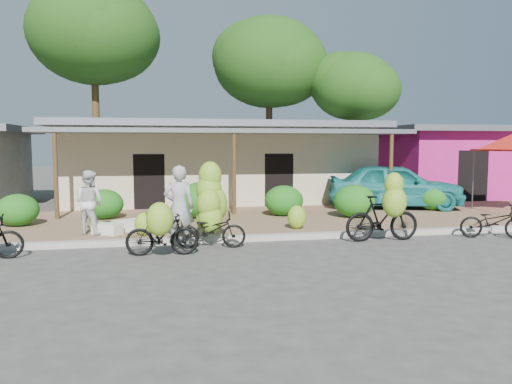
{
  "coord_description": "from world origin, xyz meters",
  "views": [
    {
      "loc": [
        -2.45,
        -10.27,
        2.43
      ],
      "look_at": [
        0.03,
        2.47,
        1.2
      ],
      "focal_mm": 35.0,
      "sensor_mm": 36.0,
      "label": 1
    }
  ],
  "objects_px": {
    "bike_far_right": "(494,222)",
    "vendor": "(179,207)",
    "bike_right": "(385,214)",
    "bike_left": "(162,231)",
    "tree_center_right": "(265,61)",
    "bystander": "(89,202)",
    "bike_center": "(210,212)",
    "sack_near": "(129,225)",
    "tree_far_center": "(90,31)",
    "sack_far": "(107,229)",
    "teal_van": "(395,186)",
    "tree_near_right": "(349,85)"
  },
  "relations": [
    {
      "from": "bike_far_right",
      "to": "vendor",
      "type": "bearing_deg",
      "value": 109.28
    },
    {
      "from": "bike_right",
      "to": "bike_left",
      "type": "bearing_deg",
      "value": 96.75
    },
    {
      "from": "tree_center_right",
      "to": "bystander",
      "type": "height_order",
      "value": "tree_center_right"
    },
    {
      "from": "bike_center",
      "to": "bike_right",
      "type": "bearing_deg",
      "value": -89.75
    },
    {
      "from": "bike_right",
      "to": "sack_near",
      "type": "height_order",
      "value": "bike_right"
    },
    {
      "from": "tree_far_center",
      "to": "sack_far",
      "type": "bearing_deg",
      "value": -81.77
    },
    {
      "from": "bike_center",
      "to": "bystander",
      "type": "relative_size",
      "value": 1.23
    },
    {
      "from": "bike_right",
      "to": "bystander",
      "type": "bearing_deg",
      "value": 75.68
    },
    {
      "from": "bike_right",
      "to": "sack_far",
      "type": "distance_m",
      "value": 7.1
    },
    {
      "from": "sack_near",
      "to": "bystander",
      "type": "height_order",
      "value": "bystander"
    },
    {
      "from": "bike_center",
      "to": "teal_van",
      "type": "distance_m",
      "value": 8.8
    },
    {
      "from": "sack_near",
      "to": "vendor",
      "type": "bearing_deg",
      "value": -57.5
    },
    {
      "from": "tree_center_right",
      "to": "bike_far_right",
      "type": "relative_size",
      "value": 5.27
    },
    {
      "from": "tree_far_center",
      "to": "sack_near",
      "type": "distance_m",
      "value": 15.04
    },
    {
      "from": "bystander",
      "to": "bike_right",
      "type": "bearing_deg",
      "value": -167.79
    },
    {
      "from": "bike_left",
      "to": "teal_van",
      "type": "height_order",
      "value": "teal_van"
    },
    {
      "from": "tree_far_center",
      "to": "bike_left",
      "type": "distance_m",
      "value": 17.53
    },
    {
      "from": "sack_near",
      "to": "bike_far_right",
      "type": "bearing_deg",
      "value": -13.97
    },
    {
      "from": "sack_near",
      "to": "bystander",
      "type": "distance_m",
      "value": 1.23
    },
    {
      "from": "bike_left",
      "to": "bystander",
      "type": "xyz_separation_m",
      "value": [
        -1.82,
        2.52,
        0.38
      ]
    },
    {
      "from": "tree_near_right",
      "to": "bike_left",
      "type": "xyz_separation_m",
      "value": [
        -9.73,
        -14.02,
        -4.97
      ]
    },
    {
      "from": "tree_near_right",
      "to": "bike_right",
      "type": "bearing_deg",
      "value": -107.6
    },
    {
      "from": "bike_center",
      "to": "bystander",
      "type": "bearing_deg",
      "value": 68.96
    },
    {
      "from": "tree_center_right",
      "to": "bike_left",
      "type": "relative_size",
      "value": 5.74
    },
    {
      "from": "bike_center",
      "to": "bike_far_right",
      "type": "relative_size",
      "value": 1.15
    },
    {
      "from": "tree_far_center",
      "to": "bystander",
      "type": "bearing_deg",
      "value": -83.63
    },
    {
      "from": "sack_near",
      "to": "bike_right",
      "type": "bearing_deg",
      "value": -19.51
    },
    {
      "from": "bike_far_right",
      "to": "bike_center",
      "type": "bearing_deg",
      "value": 107.85
    },
    {
      "from": "tree_center_right",
      "to": "bike_left",
      "type": "distance_m",
      "value": 18.17
    },
    {
      "from": "bike_right",
      "to": "bystander",
      "type": "xyz_separation_m",
      "value": [
        -7.3,
        1.9,
        0.24
      ]
    },
    {
      "from": "bike_center",
      "to": "sack_near",
      "type": "distance_m",
      "value": 2.79
    },
    {
      "from": "teal_van",
      "to": "tree_center_right",
      "type": "bearing_deg",
      "value": 31.05
    },
    {
      "from": "bike_left",
      "to": "sack_far",
      "type": "distance_m",
      "value": 2.8
    },
    {
      "from": "bike_right",
      "to": "tree_center_right",
      "type": "bearing_deg",
      "value": -0.68
    },
    {
      "from": "bike_center",
      "to": "sack_near",
      "type": "relative_size",
      "value": 2.39
    },
    {
      "from": "bike_left",
      "to": "vendor",
      "type": "xyz_separation_m",
      "value": [
        0.42,
        0.87,
        0.41
      ]
    },
    {
      "from": "teal_van",
      "to": "bystander",
      "type": "bearing_deg",
      "value": 124.61
    },
    {
      "from": "bike_far_right",
      "to": "sack_near",
      "type": "relative_size",
      "value": 2.07
    },
    {
      "from": "bike_center",
      "to": "bystander",
      "type": "distance_m",
      "value": 3.34
    },
    {
      "from": "tree_far_center",
      "to": "bike_center",
      "type": "bearing_deg",
      "value": -72.97
    },
    {
      "from": "tree_near_right",
      "to": "sack_far",
      "type": "bearing_deg",
      "value": -133.73
    },
    {
      "from": "bike_left",
      "to": "bike_far_right",
      "type": "xyz_separation_m",
      "value": [
        8.49,
        0.54,
        -0.13
      ]
    },
    {
      "from": "tree_far_center",
      "to": "tree_center_right",
      "type": "bearing_deg",
      "value": 3.18
    },
    {
      "from": "bike_left",
      "to": "vendor",
      "type": "height_order",
      "value": "vendor"
    },
    {
      "from": "tree_near_right",
      "to": "teal_van",
      "type": "xyz_separation_m",
      "value": [
        -1.29,
        -8.04,
        -4.6
      ]
    },
    {
      "from": "bike_center",
      "to": "bystander",
      "type": "xyz_separation_m",
      "value": [
        -2.99,
        1.5,
        0.12
      ]
    },
    {
      "from": "bike_left",
      "to": "bike_center",
      "type": "height_order",
      "value": "bike_center"
    },
    {
      "from": "bike_far_right",
      "to": "bike_left",
      "type": "bearing_deg",
      "value": 115.27
    },
    {
      "from": "bike_right",
      "to": "teal_van",
      "type": "relative_size",
      "value": 0.4
    },
    {
      "from": "tree_far_center",
      "to": "bike_right",
      "type": "relative_size",
      "value": 5.39
    }
  ]
}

